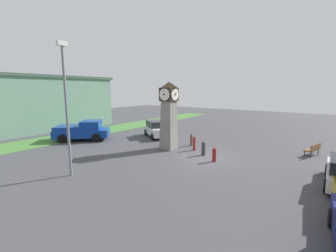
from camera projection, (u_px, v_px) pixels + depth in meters
name	position (u px, v px, depth m)	size (l,w,h in m)	color
ground_plane	(206.00, 158.00, 15.86)	(78.89, 78.89, 0.00)	#424247
clock_tower	(169.00, 115.00, 17.87)	(1.47, 1.45, 5.37)	gray
bollard_near_tower	(191.00, 140.00, 19.18)	(0.21, 0.21, 1.02)	brown
bollard_mid_row	(194.00, 143.00, 17.73)	(0.21, 0.21, 1.12)	maroon
bollard_far_row	(203.00, 148.00, 16.38)	(0.29, 0.29, 1.04)	#333338
bollard_end_row	(214.00, 154.00, 14.96)	(0.26, 0.26, 0.96)	maroon
car_far_lot	(158.00, 129.00, 22.81)	(3.69, 4.24, 1.61)	silver
pickup_truck	(82.00, 130.00, 21.27)	(4.94, 5.07, 1.85)	navy
bench	(313.00, 149.00, 16.25)	(1.69, 1.01, 0.90)	brown
street_lamp_near_road	(66.00, 102.00, 11.95)	(0.50, 0.24, 7.22)	slate
warehouse_blue_far	(17.00, 103.00, 26.83)	(19.83, 12.38, 6.36)	gray
grass_verge_far	(97.00, 132.00, 25.49)	(47.33, 4.03, 0.04)	#477A38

